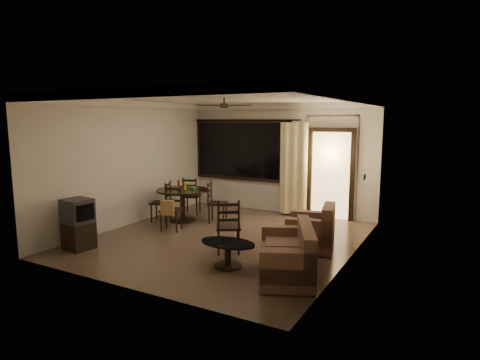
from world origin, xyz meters
The scene contains 12 objects.
ground centered at (0.00, 0.00, 0.00)m, with size 5.50×5.50×0.00m, color #7F6651.
room_shell centered at (0.59, 1.77, 1.83)m, with size 5.50×6.70×5.50m.
dining_table centered at (-1.62, 0.77, 0.60)m, with size 1.21×1.21×0.98m.
dining_chair_west centered at (-2.04, 0.48, 0.28)m, with size 0.54×0.54×0.95m.
dining_chair_east centered at (-0.84, 1.05, 0.28)m, with size 0.54×0.54×0.95m.
dining_chair_south centered at (-1.33, -0.04, 0.31)m, with size 0.54×0.57×0.95m.
dining_chair_north centered at (-1.89, 1.51, 0.28)m, with size 0.54×0.54×0.95m.
tv_cabinet centered at (-2.05, -1.86, 0.47)m, with size 0.54×0.49×0.94m.
sofa centered at (1.89, -1.22, 0.31)m, with size 1.31×1.65×0.78m.
armchair centered at (1.80, 0.17, 0.34)m, with size 0.98×0.98×0.83m.
coffee_table centered at (0.86, -1.33, 0.28)m, with size 0.95×0.57×0.42m.
side_chair centered at (0.50, -0.70, 0.29)m, with size 0.61×0.61×0.99m.
Camera 1 is at (4.05, -6.73, 2.37)m, focal length 30.00 mm.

